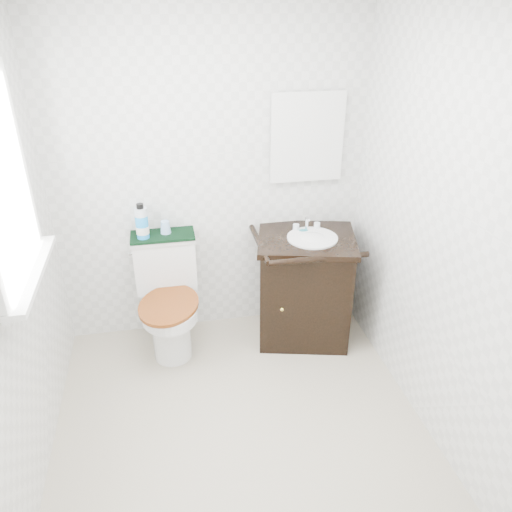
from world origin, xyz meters
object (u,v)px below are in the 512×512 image
object	(u,v)px
toilet	(169,302)
trash_bin	(284,327)
cup	(165,227)
mouthwash_bottle	(142,222)
vanity	(305,285)

from	to	relation	value
toilet	trash_bin	xyz separation A→B (m)	(0.82, -0.17, -0.21)
toilet	cup	world-z (taller)	cup
trash_bin	cup	distance (m)	1.13
trash_bin	cup	bearing A→B (deg)	158.81
trash_bin	mouthwash_bottle	bearing A→B (deg)	164.51
trash_bin	toilet	bearing A→B (deg)	168.49
vanity	mouthwash_bottle	world-z (taller)	mouthwash_bottle
cup	mouthwash_bottle	bearing A→B (deg)	-163.83
vanity	cup	xyz separation A→B (m)	(-0.97, 0.20, 0.46)
toilet	cup	size ratio (longest dim) A/B	9.17
vanity	toilet	bearing A→B (deg)	176.39
cup	trash_bin	bearing A→B (deg)	-21.19
toilet	trash_bin	world-z (taller)	toilet
trash_bin	mouthwash_bottle	distance (m)	1.27
vanity	mouthwash_bottle	distance (m)	1.25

